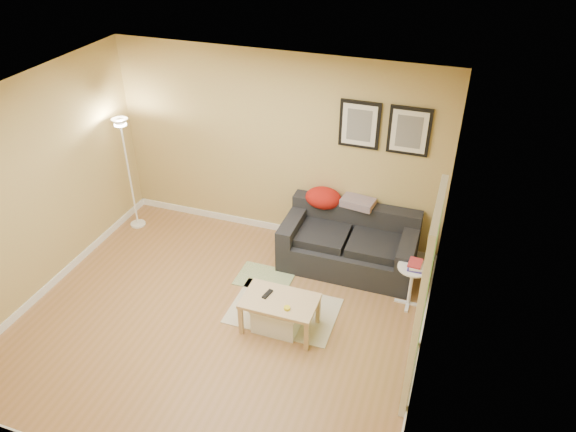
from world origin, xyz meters
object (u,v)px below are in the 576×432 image
(book_stack, at_px, (416,265))
(floor_lamp, at_px, (130,177))
(storage_bin, at_px, (277,317))
(sofa, at_px, (349,241))
(side_table, at_px, (411,286))
(coffee_table, at_px, (280,314))

(book_stack, distance_m, floor_lamp, 4.07)
(storage_bin, distance_m, floor_lamp, 3.05)
(sofa, bearing_deg, side_table, -30.15)
(sofa, distance_m, book_stack, 1.05)
(storage_bin, xyz_separation_m, floor_lamp, (-2.67, 1.33, 0.63))
(storage_bin, distance_m, side_table, 1.62)
(storage_bin, height_order, side_table, side_table)
(coffee_table, xyz_separation_m, floor_lamp, (-2.70, 1.32, 0.58))
(storage_bin, bearing_deg, book_stack, 33.02)
(sofa, xyz_separation_m, book_stack, (0.90, -0.51, 0.22))
(coffee_table, bearing_deg, floor_lamp, 147.87)
(storage_bin, height_order, floor_lamp, floor_lamp)
(book_stack, height_order, floor_lamp, floor_lamp)
(coffee_table, bearing_deg, storage_bin, -172.54)
(floor_lamp, bearing_deg, side_table, -6.18)
(floor_lamp, bearing_deg, coffee_table, -26.00)
(side_table, relative_size, book_stack, 2.53)
(side_table, xyz_separation_m, book_stack, (0.02, 0.00, 0.32))
(sofa, height_order, book_stack, sofa)
(sofa, xyz_separation_m, side_table, (0.88, -0.51, -0.09))
(coffee_table, xyz_separation_m, book_stack, (1.34, 0.88, 0.39))
(storage_bin, relative_size, side_table, 0.93)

